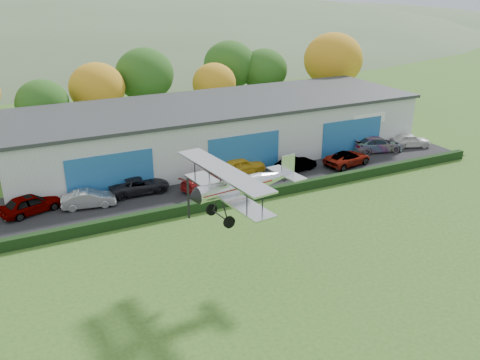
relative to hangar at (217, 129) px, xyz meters
name	(u,v)px	position (x,y,z in m)	size (l,w,h in m)	color
ground	(350,325)	(-5.00, -27.98, -2.66)	(300.00, 300.00, 0.00)	#30571B
apron	(229,180)	(-2.00, -6.98, -2.63)	(48.00, 9.00, 0.05)	black
hedge	(254,195)	(-2.00, -11.78, -2.26)	(46.00, 0.60, 0.80)	black
hangar	(217,129)	(0.00, 0.00, 0.00)	(40.60, 12.60, 5.30)	#B2B7BC
tree_belt	(139,81)	(-4.15, 12.64, 2.95)	(75.70, 13.22, 10.12)	#3D2614
distant_hills	(29,89)	(-9.38, 112.02, -15.70)	(430.00, 196.00, 56.00)	#4C6642
car_0	(30,204)	(-18.27, -6.55, -1.85)	(1.79, 4.44, 1.51)	gray
car_1	(88,199)	(-14.16, -7.36, -1.93)	(1.42, 4.08, 1.35)	silver
car_2	(139,185)	(-9.87, -6.37, -1.92)	(2.27, 4.92, 1.37)	black
car_3	(206,180)	(-4.57, -7.82, -1.94)	(1.87, 4.60, 1.34)	maroon
car_4	(241,166)	(-0.48, -6.28, -1.82)	(1.86, 4.62, 1.58)	gold
car_5	(296,164)	(4.39, -7.80, -1.94)	(1.42, 4.07, 1.34)	gray
car_6	(347,158)	(9.61, -8.58, -1.93)	(2.24, 4.85, 1.35)	gray
car_7	(377,144)	(14.87, -6.59, -1.85)	(2.11, 5.19, 1.51)	gray
car_8	(410,140)	(18.97, -6.92, -1.90)	(1.67, 4.16, 1.42)	silver
biplane	(239,184)	(-7.95, -21.06, 3.18)	(7.17, 8.23, 3.07)	silver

